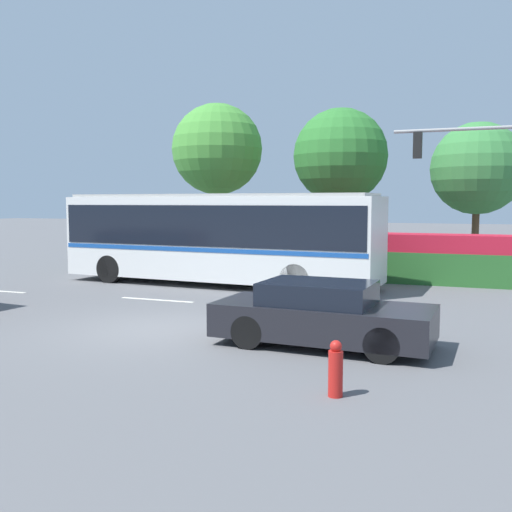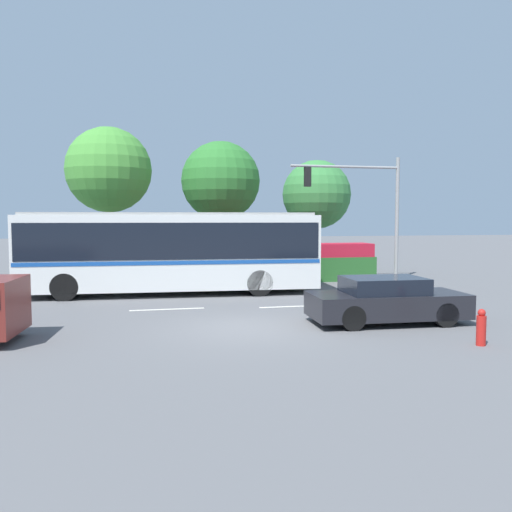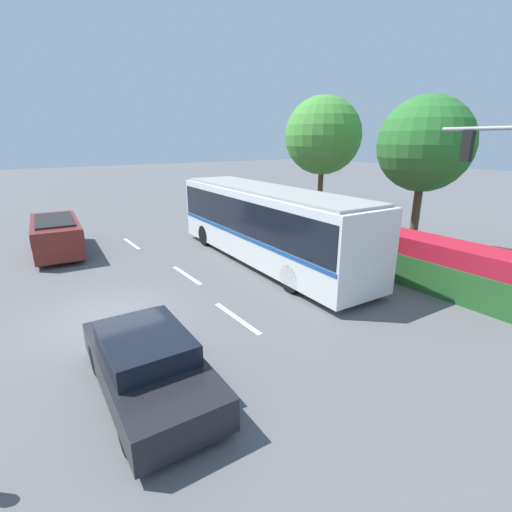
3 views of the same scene
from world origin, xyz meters
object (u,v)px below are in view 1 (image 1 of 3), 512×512
city_bus (218,233)px  sedan_foreground (322,315)px  traffic_light_pole (512,173)px  street_tree_right (477,169)px  street_tree_centre (341,156)px  street_tree_left (217,150)px  fire_hydrant (336,370)px

city_bus → sedan_foreground: (5.57, -7.15, -1.18)m
city_bus → traffic_light_pole: size_ratio=1.95×
traffic_light_pole → street_tree_right: bearing=-76.5°
sedan_foreground → street_tree_centre: street_tree_centre is taller
street_tree_centre → city_bus: bearing=-114.5°
traffic_light_pole → street_tree_right: size_ratio=0.95×
street_tree_left → fire_hydrant: 18.88m
traffic_light_pole → street_tree_left: (-12.12, 2.92, 1.39)m
sedan_foreground → traffic_light_pole: traffic_light_pole is taller
street_tree_centre → street_tree_right: street_tree_centre is taller
traffic_light_pole → street_tree_left: 12.54m
street_tree_left → street_tree_right: size_ratio=1.18×
sedan_foreground → street_tree_centre: size_ratio=0.64×
street_tree_left → street_tree_right: 11.20m
traffic_light_pole → street_tree_left: size_ratio=0.80×
street_tree_centre → fire_hydrant: 17.40m
sedan_foreground → street_tree_right: street_tree_right is taller
street_tree_right → fire_hydrant: 17.89m
city_bus → sedan_foreground: 9.14m
street_tree_centre → fire_hydrant: size_ratio=8.03×
sedan_foreground → fire_hydrant: size_ratio=5.15×
street_tree_centre → street_tree_right: size_ratio=1.12×
city_bus → street_tree_left: street_tree_left is taller
sedan_foreground → city_bus: bearing=130.3°
traffic_light_pole → street_tree_centre: (-6.60, 3.56, 0.99)m
city_bus → street_tree_left: 7.17m
street_tree_centre → fire_hydrant: street_tree_centre is taller
city_bus → fire_hydrant: bearing=126.0°
sedan_foreground → traffic_light_pole: 11.16m
city_bus → street_tree_right: (8.41, 7.29, 2.46)m
sedan_foreground → street_tree_left: (-8.20, 12.86, 4.63)m
street_tree_right → fire_hydrant: bearing=-96.2°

